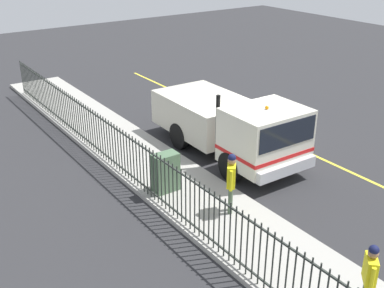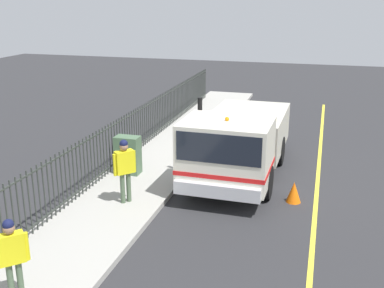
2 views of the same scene
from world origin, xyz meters
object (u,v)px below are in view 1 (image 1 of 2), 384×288
at_px(worker_standing, 231,177).
at_px(traffic_cone, 298,150).
at_px(work_truck, 234,124).
at_px(pedestrian_distant, 370,272).
at_px(utility_cabinet, 166,172).

height_order(worker_standing, traffic_cone, worker_standing).
relative_size(work_truck, pedestrian_distant, 3.87).
relative_size(worker_standing, traffic_cone, 3.00).
distance_m(utility_cabinet, traffic_cone, 5.18).
xyz_separation_m(work_truck, utility_cabinet, (3.28, 0.84, -0.51)).
bearing_deg(utility_cabinet, traffic_cone, 174.95).
height_order(work_truck, pedestrian_distant, work_truck).
relative_size(work_truck, worker_standing, 3.57).
height_order(worker_standing, pedestrian_distant, worker_standing).
bearing_deg(utility_cabinet, pedestrian_distant, 95.48).
distance_m(work_truck, pedestrian_distant, 7.84).
xyz_separation_m(worker_standing, pedestrian_distant, (0.18, 4.50, -0.09)).
bearing_deg(pedestrian_distant, worker_standing, -137.04).
xyz_separation_m(worker_standing, utility_cabinet, (0.81, -2.03, -0.48)).
height_order(work_truck, worker_standing, work_truck).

